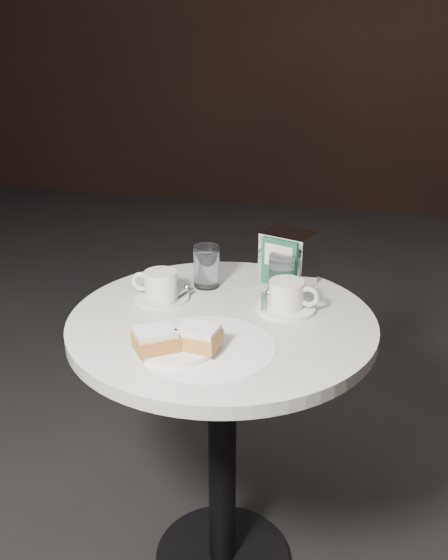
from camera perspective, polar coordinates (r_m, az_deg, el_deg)
cafe_table at (r=1.52m, az=-0.18°, el=-10.19°), size 0.70×0.70×0.74m
sugar_spill at (r=1.30m, az=-1.51°, el=-6.13°), size 0.33×0.33×0.00m
beignet_plate at (r=1.28m, az=-4.34°, el=-5.61°), size 0.21×0.21×0.06m
coffee_cup_left at (r=1.51m, az=-5.83°, el=-0.65°), size 0.14×0.14×0.07m
coffee_cup_right at (r=1.45m, az=5.76°, el=-1.61°), size 0.15×0.15×0.07m
water_glass_left at (r=1.56m, az=-1.61°, el=1.20°), size 0.09×0.09×0.11m
water_glass_right at (r=1.52m, az=5.29°, el=0.38°), size 0.06×0.06×0.10m
napkin_dispenser at (r=1.57m, az=5.88°, el=1.92°), size 0.15×0.13×0.14m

